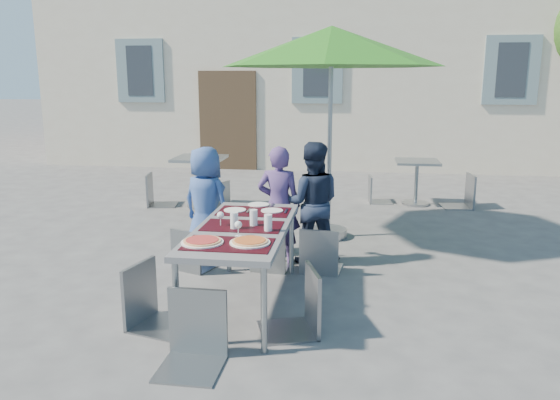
# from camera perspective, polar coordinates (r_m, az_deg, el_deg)

# --- Properties ---
(ground) EXTENTS (90.00, 90.00, 0.00)m
(ground) POSITION_cam_1_polar(r_m,az_deg,el_deg) (5.12, -2.78, -10.97)
(ground) COLOR #434346
(ground) RESTS_ON ground
(dining_table) EXTENTS (0.80, 1.85, 0.76)m
(dining_table) POSITION_cam_1_polar(r_m,az_deg,el_deg) (4.91, -3.92, -3.36)
(dining_table) COLOR #48484D
(dining_table) RESTS_ON ground
(pizza_near_left) EXTENTS (0.34, 0.34, 0.03)m
(pizza_near_left) POSITION_cam_1_polar(r_m,az_deg,el_deg) (4.43, -8.13, -4.29)
(pizza_near_left) COLOR white
(pizza_near_left) RESTS_ON dining_table
(pizza_near_right) EXTENTS (0.33, 0.33, 0.03)m
(pizza_near_right) POSITION_cam_1_polar(r_m,az_deg,el_deg) (4.38, -3.16, -4.36)
(pizza_near_right) COLOR white
(pizza_near_right) RESTS_ON dining_table
(glassware) EXTENTS (0.52, 0.40, 0.15)m
(glassware) POSITION_cam_1_polar(r_m,az_deg,el_deg) (4.79, -3.44, -2.15)
(glassware) COLOR silver
(glassware) RESTS_ON dining_table
(place_settings) EXTENTS (0.63, 0.49, 0.01)m
(place_settings) POSITION_cam_1_polar(r_m,az_deg,el_deg) (5.52, -2.57, -0.87)
(place_settings) COLOR white
(place_settings) RESTS_ON dining_table
(child_0) EXTENTS (0.74, 0.63, 1.29)m
(child_0) POSITION_cam_1_polar(r_m,az_deg,el_deg) (6.33, -7.74, -0.27)
(child_0) COLOR #355193
(child_0) RESTS_ON ground
(child_1) EXTENTS (0.50, 0.34, 1.33)m
(child_1) POSITION_cam_1_polar(r_m,az_deg,el_deg) (6.05, -0.12, -0.58)
(child_1) COLOR #4C356D
(child_1) RESTS_ON ground
(child_2) EXTENTS (0.70, 0.44, 1.37)m
(child_2) POSITION_cam_1_polar(r_m,az_deg,el_deg) (6.09, 3.32, -0.31)
(child_2) COLOR #192238
(child_2) RESTS_ON ground
(chair_0) EXTENTS (0.50, 0.51, 0.88)m
(chair_0) POSITION_cam_1_polar(r_m,az_deg,el_deg) (5.93, -9.35, -2.58)
(chair_0) COLOR gray
(chair_0) RESTS_ON ground
(chair_1) EXTENTS (0.41, 0.42, 0.87)m
(chair_1) POSITION_cam_1_polar(r_m,az_deg,el_deg) (5.84, -1.12, -2.67)
(chair_1) COLOR gray
(chair_1) RESTS_ON ground
(chair_2) EXTENTS (0.46, 0.47, 0.94)m
(chair_2) POSITION_cam_1_polar(r_m,az_deg,el_deg) (5.78, 4.29, -2.39)
(chair_2) COLOR #90949B
(chair_2) RESTS_ON ground
(chair_3) EXTENTS (0.55, 0.55, 1.01)m
(chair_3) POSITION_cam_1_polar(r_m,az_deg,el_deg) (4.66, -13.61, -5.87)
(chair_3) COLOR gray
(chair_3) RESTS_ON ground
(chair_4) EXTENTS (0.57, 0.57, 1.01)m
(chair_4) POSITION_cam_1_polar(r_m,az_deg,el_deg) (4.42, 2.16, -6.56)
(chair_4) COLOR gray
(chair_4) RESTS_ON ground
(chair_5) EXTENTS (0.45, 0.46, 1.01)m
(chair_5) POSITION_cam_1_polar(r_m,az_deg,el_deg) (3.99, -9.18, -8.85)
(chair_5) COLOR gray
(chair_5) RESTS_ON ground
(patio_umbrella) EXTENTS (2.76, 2.76, 2.67)m
(patio_umbrella) POSITION_cam_1_polar(r_m,az_deg,el_deg) (6.95, 5.41, 15.54)
(patio_umbrella) COLOR #999CA0
(patio_umbrella) RESTS_ON ground
(cafe_table_0) EXTENTS (0.77, 0.77, 0.82)m
(cafe_table_0) POSITION_cam_1_polar(r_m,az_deg,el_deg) (8.79, -8.37, 2.97)
(cafe_table_0) COLOR #999CA0
(cafe_table_0) RESTS_ON ground
(bg_chair_l_0) EXTENTS (0.52, 0.51, 1.00)m
(bg_chair_l_0) POSITION_cam_1_polar(r_m,az_deg,el_deg) (9.08, -12.93, 3.06)
(bg_chair_l_0) COLOR gray
(bg_chair_l_0) RESTS_ON ground
(bg_chair_r_0) EXTENTS (0.51, 0.51, 0.87)m
(bg_chair_r_0) POSITION_cam_1_polar(r_m,az_deg,el_deg) (8.58, -6.59, 2.21)
(bg_chair_r_0) COLOR gray
(bg_chair_r_0) RESTS_ON ground
(cafe_table_1) EXTENTS (0.69, 0.69, 0.74)m
(cafe_table_1) POSITION_cam_1_polar(r_m,az_deg,el_deg) (9.19, 14.09, 2.56)
(cafe_table_1) COLOR #999CA0
(cafe_table_1) RESTS_ON ground
(bg_chair_l_1) EXTENTS (0.41, 0.41, 0.85)m
(bg_chair_l_1) POSITION_cam_1_polar(r_m,az_deg,el_deg) (9.23, 10.01, 2.75)
(bg_chair_l_1) COLOR gray
(bg_chair_l_1) RESTS_ON ground
(bg_chair_r_1) EXTENTS (0.50, 0.50, 1.02)m
(bg_chair_r_1) POSITION_cam_1_polar(r_m,az_deg,el_deg) (9.21, 18.78, 2.94)
(bg_chair_r_1) COLOR gray
(bg_chair_r_1) RESTS_ON ground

